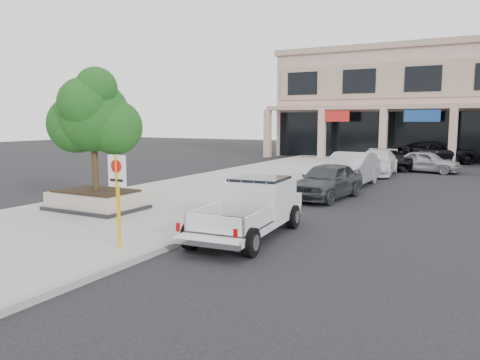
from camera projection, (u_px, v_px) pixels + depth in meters
name	position (u px, v px, depth m)	size (l,w,h in m)	color
ground	(247.00, 245.00, 12.36)	(120.00, 120.00, 0.00)	black
sidewalk	(198.00, 195.00, 20.17)	(8.00, 52.00, 0.15)	gray
curb	(282.00, 202.00, 18.32)	(0.20, 52.00, 0.15)	gray
planter	(96.00, 200.00, 16.48)	(3.20, 2.20, 0.68)	black
planter_tree	(99.00, 116.00, 16.17)	(2.90, 2.55, 4.00)	black
no_parking_sign	(118.00, 188.00, 11.34)	(0.55, 0.09, 2.30)	#E2AE0B
hedge	(256.00, 187.00, 18.74)	(1.10, 0.99, 0.94)	#173F12
pickup_truck	(247.00, 209.00, 13.04)	(1.89, 5.11, 1.61)	silver
curb_car_a	(327.00, 181.00, 19.55)	(1.78, 4.41, 1.50)	#303336
curb_car_b	(350.00, 169.00, 23.21)	(1.77, 5.07, 1.67)	#A4A6AC
curb_car_c	(377.00, 162.00, 28.09)	(2.09, 5.15, 1.49)	silver
curb_car_d	(398.00, 158.00, 31.56)	(2.52, 5.48, 1.52)	black
lot_car_a	(426.00, 162.00, 29.37)	(1.61, 4.00, 1.36)	#9FA0A6
lot_car_d	(438.00, 153.00, 35.47)	(2.74, 5.94, 1.65)	black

